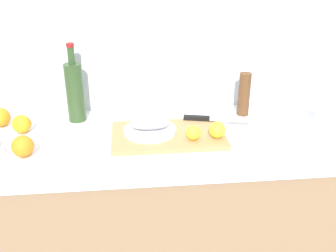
# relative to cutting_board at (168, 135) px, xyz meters

# --- Properties ---
(back_wall) EXTENTS (3.20, 0.05, 2.50)m
(back_wall) POSITION_rel_cutting_board_xyz_m (-0.19, 0.34, 0.34)
(back_wall) COLOR silver
(back_wall) RESTS_ON ground_plane
(kitchen_counter) EXTENTS (2.00, 0.60, 0.90)m
(kitchen_counter) POSITION_rel_cutting_board_xyz_m (-0.19, 0.01, -0.46)
(kitchen_counter) COLOR #9E7A56
(kitchen_counter) RESTS_ON ground_plane
(cutting_board) EXTENTS (0.44, 0.27, 0.02)m
(cutting_board) POSITION_rel_cutting_board_xyz_m (0.00, 0.00, 0.00)
(cutting_board) COLOR tan
(cutting_board) RESTS_ON kitchen_counter
(white_plate) EXTENTS (0.21, 0.21, 0.01)m
(white_plate) POSITION_rel_cutting_board_xyz_m (-0.07, 0.01, 0.02)
(white_plate) COLOR white
(white_plate) RESTS_ON cutting_board
(fish_fillet) EXTENTS (0.16, 0.07, 0.04)m
(fish_fillet) POSITION_rel_cutting_board_xyz_m (-0.07, 0.01, 0.04)
(fish_fillet) COLOR gray
(fish_fillet) RESTS_ON white_plate
(chef_knife) EXTENTS (0.29, 0.09, 0.02)m
(chef_knife) POSITION_rel_cutting_board_xyz_m (0.18, 0.10, 0.02)
(chef_knife) COLOR silver
(chef_knife) RESTS_ON cutting_board
(lemon_0) EXTENTS (0.06, 0.06, 0.06)m
(lemon_0) POSITION_rel_cutting_board_xyz_m (0.18, -0.06, 0.04)
(lemon_0) COLOR yellow
(lemon_0) RESTS_ON cutting_board
(lemon_1) EXTENTS (0.06, 0.06, 0.06)m
(lemon_1) POSITION_rel_cutting_board_xyz_m (0.09, -0.07, 0.04)
(lemon_1) COLOR yellow
(lemon_1) RESTS_ON cutting_board
(wine_bottle) EXTENTS (0.07, 0.07, 0.34)m
(wine_bottle) POSITION_rel_cutting_board_xyz_m (-0.37, 0.21, 0.12)
(wine_bottle) COLOR #2D4723
(wine_bottle) RESTS_ON kitchen_counter
(coffee_mug_1) EXTENTS (0.13, 0.09, 0.10)m
(coffee_mug_1) POSITION_rel_cutting_board_xyz_m (0.68, 0.05, 0.04)
(coffee_mug_1) COLOR white
(coffee_mug_1) RESTS_ON kitchen_counter
(orange_0) EXTENTS (0.07, 0.07, 0.07)m
(orange_0) POSITION_rel_cutting_board_xyz_m (-0.58, 0.11, 0.03)
(orange_0) COLOR orange
(orange_0) RESTS_ON kitchen_counter
(orange_1) EXTENTS (0.08, 0.08, 0.08)m
(orange_1) POSITION_rel_cutting_board_xyz_m (-0.68, 0.18, 0.03)
(orange_1) COLOR orange
(orange_1) RESTS_ON kitchen_counter
(orange_3) EXTENTS (0.08, 0.08, 0.08)m
(orange_3) POSITION_rel_cutting_board_xyz_m (-0.53, -0.10, 0.03)
(orange_3) COLOR orange
(orange_3) RESTS_ON kitchen_counter
(pepper_mill) EXTENTS (0.05, 0.05, 0.19)m
(pepper_mill) POSITION_rel_cutting_board_xyz_m (0.36, 0.20, 0.09)
(pepper_mill) COLOR brown
(pepper_mill) RESTS_ON kitchen_counter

